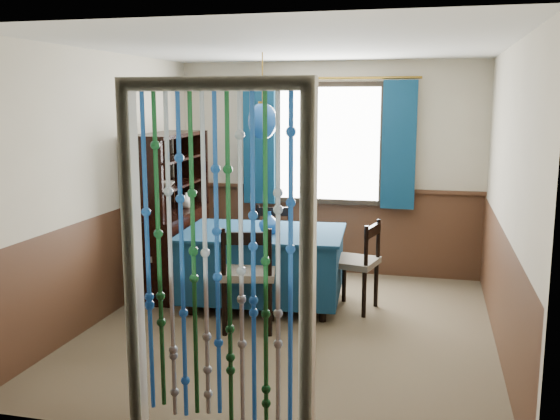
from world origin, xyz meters
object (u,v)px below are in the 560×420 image
(vase_table, at_px, (269,223))
(dining_table, at_px, (263,262))
(pendant_lamp, at_px, (263,121))
(chair_left, at_px, (169,255))
(bowl_shelf, at_px, (165,184))
(chair_near, at_px, (248,275))
(sideboard, at_px, (170,236))
(chair_right, at_px, (357,263))
(vase_sideboard, at_px, (186,199))
(chair_far, at_px, (273,243))

(vase_table, bearing_deg, dining_table, 135.20)
(dining_table, xyz_separation_m, pendant_lamp, (0.00, 0.00, 1.41))
(chair_left, xyz_separation_m, bowl_shelf, (-0.10, 0.17, 0.71))
(chair_near, xyz_separation_m, vase_table, (0.04, 0.61, 0.35))
(sideboard, bearing_deg, chair_right, -9.57)
(dining_table, xyz_separation_m, chair_right, (0.93, 0.08, 0.03))
(dining_table, distance_m, vase_sideboard, 1.35)
(chair_left, bearing_deg, chair_far, 113.99)
(chair_right, xyz_separation_m, vase_sideboard, (-2.01, 0.56, 0.47))
(chair_left, relative_size, bowl_shelf, 4.18)
(chair_near, bearing_deg, chair_right, 29.18)
(sideboard, bearing_deg, dining_table, -18.59)
(chair_far, relative_size, sideboard, 0.52)
(vase_table, bearing_deg, pendant_lamp, 135.20)
(sideboard, bearing_deg, pendant_lamp, -18.59)
(dining_table, bearing_deg, chair_far, 91.83)
(chair_far, bearing_deg, chair_near, 82.16)
(chair_far, relative_size, vase_table, 4.50)
(bowl_shelf, relative_size, vase_sideboard, 1.16)
(vase_table, xyz_separation_m, bowl_shelf, (-1.17, 0.18, 0.33))
(sideboard, bearing_deg, chair_left, -71.54)
(chair_far, distance_m, bowl_shelf, 1.39)
(chair_left, bearing_deg, chair_near, 40.79)
(bowl_shelf, bearing_deg, sideboard, 105.49)
(chair_near, distance_m, chair_right, 1.18)
(chair_near, xyz_separation_m, bowl_shelf, (-1.13, 0.79, 0.68))
(pendant_lamp, relative_size, vase_sideboard, 4.37)
(chair_far, bearing_deg, chair_right, 133.95)
(bowl_shelf, bearing_deg, chair_far, 33.01)
(dining_table, bearing_deg, chair_near, -90.70)
(chair_right, xyz_separation_m, sideboard, (-2.07, 0.23, 0.12))
(bowl_shelf, bearing_deg, chair_left, -61.17)
(chair_left, bearing_deg, vase_table, 71.08)
(chair_right, relative_size, vase_sideboard, 4.76)
(vase_sideboard, bearing_deg, sideboard, -100.39)
(chair_left, distance_m, bowl_shelf, 0.74)
(chair_near, height_order, vase_sideboard, vase_sideboard)
(dining_table, distance_m, chair_near, 0.70)
(chair_near, height_order, bowl_shelf, bowl_shelf)
(sideboard, height_order, bowl_shelf, sideboard)
(dining_table, height_order, vase_sideboard, vase_sideboard)
(chair_right, distance_m, sideboard, 2.09)
(dining_table, bearing_deg, chair_right, 0.30)
(sideboard, relative_size, vase_sideboard, 9.10)
(sideboard, bearing_deg, vase_sideboard, 76.34)
(vase_table, bearing_deg, vase_sideboard, 148.08)
(pendant_lamp, bearing_deg, sideboard, 164.68)
(dining_table, xyz_separation_m, chair_left, (-0.98, -0.08, 0.04))
(chair_near, height_order, chair_left, chair_near)
(bowl_shelf, bearing_deg, chair_near, -34.99)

